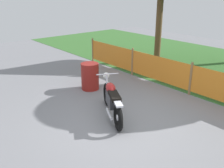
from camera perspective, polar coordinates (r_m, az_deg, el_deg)
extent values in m
cube|color=gray|center=(6.52, 3.08, -8.46)|extent=(24.00, 24.00, 0.02)
cylinder|color=olive|center=(11.72, -4.32, 7.60)|extent=(0.08, 0.08, 1.05)
cylinder|color=olive|center=(9.81, 4.59, 5.00)|extent=(0.08, 0.08, 1.05)
cylinder|color=olive|center=(8.27, 17.15, 1.12)|extent=(0.08, 0.08, 1.05)
cube|color=orange|center=(10.73, -0.25, 6.54)|extent=(2.49, 0.02, 0.85)
cube|color=orange|center=(8.98, 10.35, 3.37)|extent=(2.49, 0.02, 0.85)
cylinder|color=brown|center=(11.85, 10.38, 12.19)|extent=(0.28, 0.28, 2.97)
torus|color=black|center=(7.27, -1.13, -2.31)|extent=(0.62, 0.41, 0.65)
cylinder|color=silver|center=(7.27, -1.13, -2.31)|extent=(0.15, 0.12, 0.14)
torus|color=black|center=(6.01, 1.38, -7.49)|extent=(0.62, 0.41, 0.65)
cylinder|color=silver|center=(6.01, 1.38, -7.49)|extent=(0.15, 0.12, 0.14)
cube|color=#38383D|center=(6.51, 0.09, -3.39)|extent=(0.65, 0.50, 0.32)
ellipsoid|color=maroon|center=(6.64, -0.32, -0.82)|extent=(0.58, 0.47, 0.22)
cube|color=black|center=(6.21, 0.57, -2.70)|extent=(0.61, 0.47, 0.10)
cube|color=silver|center=(5.86, 1.41, -4.42)|extent=(0.40, 0.32, 0.04)
cylinder|color=silver|center=(7.11, -1.06, -0.31)|extent=(0.23, 0.16, 0.58)
sphere|color=white|center=(7.18, -1.31, 1.89)|extent=(0.25, 0.25, 0.18)
cylinder|color=silver|center=(6.95, -1.01, 2.23)|extent=(0.32, 0.55, 0.03)
cylinder|color=silver|center=(6.33, -0.62, -6.64)|extent=(0.52, 0.33, 0.07)
cylinder|color=maroon|center=(8.42, -4.93, 1.73)|extent=(0.58, 0.58, 0.88)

